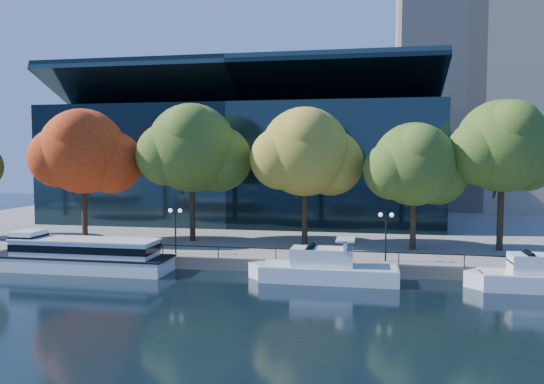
% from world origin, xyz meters
% --- Properties ---
extents(ground, '(160.00, 160.00, 0.00)m').
position_xyz_m(ground, '(0.00, 0.00, 0.00)').
color(ground, black).
rests_on(ground, ground).
extents(promenade, '(90.00, 67.08, 1.00)m').
position_xyz_m(promenade, '(0.00, 36.38, 0.50)').
color(promenade, slate).
rests_on(promenade, ground).
extents(railing, '(88.20, 0.08, 0.99)m').
position_xyz_m(railing, '(0.00, 3.25, 1.94)').
color(railing, black).
rests_on(railing, promenade).
extents(convention_building, '(50.00, 24.57, 21.43)m').
position_xyz_m(convention_building, '(-4.00, 31.79, 8.51)').
color(convention_building, black).
rests_on(convention_building, ground).
extents(office_tower, '(22.50, 22.50, 65.90)m').
position_xyz_m(office_tower, '(28.00, 55.00, 33.02)').
color(office_tower, tan).
rests_on(office_tower, ground).
extents(tour_boat, '(17.31, 3.86, 3.28)m').
position_xyz_m(tour_boat, '(-11.83, 0.70, 1.40)').
color(tour_boat, white).
rests_on(tour_boat, ground).
extents(cruiser_near, '(11.69, 3.01, 3.39)m').
position_xyz_m(cruiser_near, '(9.16, 0.64, 1.05)').
color(cruiser_near, white).
rests_on(cruiser_near, ground).
extents(cruiser_far, '(10.20, 2.83, 3.33)m').
position_xyz_m(cruiser_far, '(24.79, 0.77, 1.06)').
color(cruiser_far, white).
rests_on(cruiser_far, ground).
extents(tree_1, '(10.72, 8.79, 13.42)m').
position_xyz_m(tree_1, '(-15.68, 9.22, 9.95)').
color(tree_1, black).
rests_on(tree_1, promenade).
extents(tree_2, '(11.22, 9.20, 13.97)m').
position_xyz_m(tree_2, '(-4.93, 11.37, 10.29)').
color(tree_2, black).
rests_on(tree_2, promenade).
extents(tree_3, '(10.85, 8.90, 13.42)m').
position_xyz_m(tree_3, '(6.57, 11.37, 9.89)').
color(tree_3, black).
rests_on(tree_3, promenade).
extents(tree_4, '(9.58, 7.86, 11.75)m').
position_xyz_m(tree_4, '(16.76, 10.38, 8.74)').
color(tree_4, black).
rests_on(tree_4, promenade).
extents(tree_5, '(10.51, 8.62, 13.80)m').
position_xyz_m(tree_5, '(24.59, 11.42, 10.41)').
color(tree_5, black).
rests_on(tree_5, promenade).
extents(lamp_1, '(1.26, 0.36, 4.03)m').
position_xyz_m(lamp_1, '(-4.30, 4.50, 3.98)').
color(lamp_1, black).
rests_on(lamp_1, promenade).
extents(lamp_2, '(1.26, 0.36, 4.03)m').
position_xyz_m(lamp_2, '(13.99, 4.50, 3.98)').
color(lamp_2, black).
rests_on(lamp_2, promenade).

